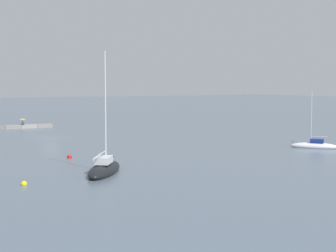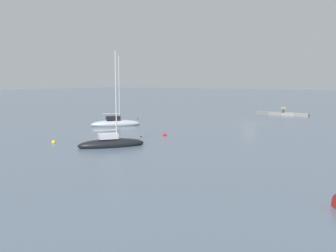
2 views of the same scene
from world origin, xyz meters
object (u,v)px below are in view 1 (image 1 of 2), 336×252
(person_seated_blue_left, at_px, (23,124))
(sailboat_white_near, at_px, (315,146))
(sailboat_black_outer, at_px, (104,169))
(mooring_buoy_far, at_px, (70,157))
(umbrella_open_yellow, at_px, (23,119))
(mooring_buoy_mid, at_px, (24,184))

(person_seated_blue_left, height_order, sailboat_white_near, sailboat_white_near)
(person_seated_blue_left, xyz_separation_m, sailboat_black_outer, (4.54, 52.87, -0.53))
(sailboat_black_outer, relative_size, mooring_buoy_far, 20.67)
(sailboat_black_outer, bearing_deg, umbrella_open_yellow, 120.70)
(mooring_buoy_mid, bearing_deg, sailboat_white_near, -170.98)
(sailboat_white_near, xyz_separation_m, mooring_buoy_mid, (39.32, 6.25, -0.20))
(umbrella_open_yellow, relative_size, sailboat_white_near, 0.17)
(sailboat_black_outer, bearing_deg, person_seated_blue_left, 120.70)
(sailboat_black_outer, bearing_deg, mooring_buoy_far, 124.36)
(sailboat_white_near, relative_size, mooring_buoy_far, 13.40)
(umbrella_open_yellow, xyz_separation_m, mooring_buoy_mid, (12.53, 55.00, -1.70))
(person_seated_blue_left, bearing_deg, sailboat_black_outer, 89.86)
(umbrella_open_yellow, height_order, mooring_buoy_mid, umbrella_open_yellow)
(umbrella_open_yellow, bearing_deg, sailboat_white_near, 118.80)
(mooring_buoy_far, bearing_deg, mooring_buoy_mid, 58.25)
(mooring_buoy_mid, bearing_deg, umbrella_open_yellow, -102.83)
(person_seated_blue_left, relative_size, sailboat_white_near, 0.09)
(umbrella_open_yellow, distance_m, sailboat_white_near, 55.65)
(person_seated_blue_left, distance_m, mooring_buoy_far, 41.85)
(sailboat_white_near, height_order, mooring_buoy_mid, sailboat_white_near)
(person_seated_blue_left, bearing_deg, mooring_buoy_far, 88.88)
(person_seated_blue_left, bearing_deg, umbrella_open_yellow, -89.51)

